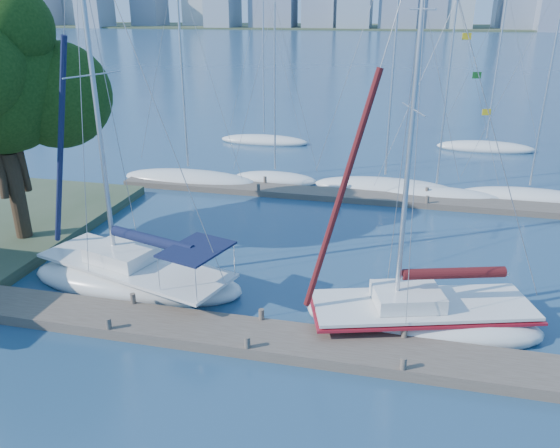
# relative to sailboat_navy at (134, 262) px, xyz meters

# --- Properties ---
(ground) EXTENTS (700.00, 700.00, 0.00)m
(ground) POSITION_rel_sailboat_navy_xyz_m (5.86, -2.78, -1.15)
(ground) COLOR navy
(ground) RESTS_ON ground
(near_dock) EXTENTS (26.00, 2.00, 0.40)m
(near_dock) POSITION_rel_sailboat_navy_xyz_m (5.86, -2.78, -0.95)
(near_dock) COLOR #50453A
(near_dock) RESTS_ON ground
(far_dock) EXTENTS (30.00, 1.80, 0.36)m
(far_dock) POSITION_rel_sailboat_navy_xyz_m (7.86, 13.22, -0.97)
(far_dock) COLOR #50453A
(far_dock) RESTS_ON ground
(far_shore) EXTENTS (800.00, 100.00, 1.50)m
(far_shore) POSITION_rel_sailboat_navy_xyz_m (5.86, 317.22, -1.15)
(far_shore) COLOR #38472D
(far_shore) RESTS_ON ground
(sailboat_navy) EXTENTS (9.59, 5.46, 15.19)m
(sailboat_navy) POSITION_rel_sailboat_navy_xyz_m (0.00, 0.00, 0.00)
(sailboat_navy) COLOR silver
(sailboat_navy) RESTS_ON ground
(sailboat_maroon) EXTENTS (8.77, 5.00, 14.07)m
(sailboat_maroon) POSITION_rel_sailboat_navy_xyz_m (11.42, -0.46, -0.03)
(sailboat_maroon) COLOR silver
(sailboat_maroon) RESTS_ON ground
(bg_boat_0) EXTENTS (9.31, 5.75, 13.65)m
(bg_boat_0) POSITION_rel_sailboat_navy_xyz_m (-3.30, 14.01, -0.86)
(bg_boat_0) COLOR silver
(bg_boat_0) RESTS_ON ground
(bg_boat_1) EXTENTS (5.73, 2.40, 11.45)m
(bg_boat_1) POSITION_rel_sailboat_navy_xyz_m (2.16, 15.54, -0.91)
(bg_boat_1) COLOR silver
(bg_boat_1) RESTS_ON ground
(bg_boat_2) EXTENTS (8.95, 2.89, 16.30)m
(bg_boat_2) POSITION_rel_sailboat_navy_xyz_m (9.32, 15.18, -0.85)
(bg_boat_2) COLOR silver
(bg_boat_2) RESTS_ON ground
(bg_boat_3) EXTENTS (7.81, 3.80, 11.59)m
(bg_boat_3) POSITION_rel_sailboat_navy_xyz_m (12.41, 14.52, -0.92)
(bg_boat_3) COLOR silver
(bg_boat_3) RESTS_ON ground
(bg_boat_4) EXTENTS (8.33, 4.39, 13.09)m
(bg_boat_4) POSITION_rel_sailboat_navy_xyz_m (17.79, 15.35, -0.90)
(bg_boat_4) COLOR silver
(bg_boat_4) RESTS_ON ground
(bg_boat_6) EXTENTS (7.81, 4.88, 13.14)m
(bg_boat_6) POSITION_rel_sailboat_navy_xyz_m (-1.35, 26.12, -0.90)
(bg_boat_6) COLOR silver
(bg_boat_6) RESTS_ON ground
(bg_boat_7) EXTENTS (7.90, 4.73, 12.32)m
(bg_boat_7) POSITION_rel_sailboat_navy_xyz_m (16.73, 27.76, -0.90)
(bg_boat_7) COLOR silver
(bg_boat_7) RESTS_ON ground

